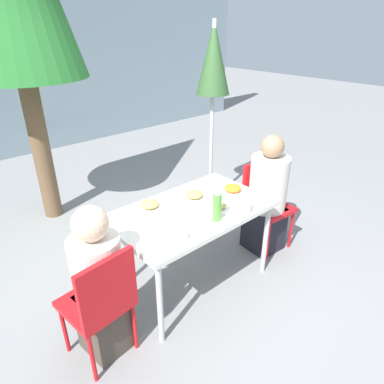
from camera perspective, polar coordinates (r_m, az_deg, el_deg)
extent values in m
plane|color=gray|center=(3.20, 0.00, -14.65)|extent=(24.00, 24.00, 0.00)
cube|color=gray|center=(6.50, -28.79, 18.22)|extent=(10.00, 0.20, 3.00)
cube|color=silver|center=(2.77, 0.00, -3.15)|extent=(1.30, 0.78, 0.04)
cylinder|color=#B7B7B7|center=(2.50, -5.37, -18.08)|extent=(0.04, 0.04, 0.71)
cylinder|color=#B7B7B7|center=(3.16, 12.15, -7.71)|extent=(0.04, 0.04, 0.71)
cylinder|color=#B7B7B7|center=(2.93, -13.24, -10.90)|extent=(0.04, 0.04, 0.71)
cylinder|color=#B7B7B7|center=(3.52, 3.63, -3.32)|extent=(0.04, 0.04, 0.71)
cube|color=red|center=(2.46, -15.80, -17.31)|extent=(0.44, 0.44, 0.04)
cube|color=red|center=(2.19, -13.83, -15.40)|extent=(0.40, 0.08, 0.42)
cylinder|color=red|center=(2.68, -20.50, -20.60)|extent=(0.03, 0.03, 0.42)
cylinder|color=red|center=(2.79, -14.19, -17.34)|extent=(0.03, 0.03, 0.42)
cylinder|color=red|center=(2.47, -16.26, -25.04)|extent=(0.03, 0.03, 0.42)
cylinder|color=red|center=(2.58, -9.55, -21.17)|extent=(0.03, 0.03, 0.42)
cube|color=#473D33|center=(2.62, -14.24, -20.14)|extent=(0.33, 0.33, 0.46)
cylinder|color=beige|center=(2.32, -15.52, -12.29)|extent=(0.33, 0.33, 0.46)
sphere|color=beige|center=(2.13, -16.63, -5.08)|extent=(0.23, 0.23, 0.23)
cube|color=red|center=(3.49, 12.72, -2.64)|extent=(0.43, 0.43, 0.04)
cube|color=red|center=(3.49, 10.90, 1.81)|extent=(0.40, 0.07, 0.42)
cylinder|color=red|center=(3.63, 16.15, -6.05)|extent=(0.03, 0.03, 0.42)
cylinder|color=red|center=(3.40, 12.54, -7.99)|extent=(0.03, 0.03, 0.42)
cylinder|color=red|center=(3.81, 12.21, -3.91)|extent=(0.03, 0.03, 0.42)
cylinder|color=red|center=(3.59, 8.53, -5.60)|extent=(0.03, 0.03, 0.42)
cube|color=black|center=(3.56, 11.85, -5.84)|extent=(0.35, 0.35, 0.46)
cylinder|color=beige|center=(3.33, 12.63, 1.39)|extent=(0.36, 0.36, 0.53)
sphere|color=#9E7556|center=(3.19, 13.29, 7.42)|extent=(0.21, 0.21, 0.21)
cylinder|color=#333333|center=(4.44, 2.98, -1.36)|extent=(0.36, 0.36, 0.05)
cylinder|color=#BCBCBC|center=(4.06, 3.33, 11.71)|extent=(0.04, 0.04, 2.13)
cone|color=#2D5128|center=(3.94, 3.61, 21.40)|extent=(0.37, 0.37, 0.76)
cylinder|color=white|center=(2.76, 4.54, -2.74)|extent=(0.21, 0.21, 0.01)
ellipsoid|color=tan|center=(2.74, 4.56, -2.20)|extent=(0.11, 0.11, 0.05)
cylinder|color=white|center=(2.90, 0.36, -1.01)|extent=(0.27, 0.27, 0.01)
ellipsoid|color=tan|center=(2.89, 0.36, -0.37)|extent=(0.15, 0.15, 0.06)
cylinder|color=white|center=(2.77, -7.08, -2.65)|extent=(0.27, 0.27, 0.01)
ellipsoid|color=tan|center=(2.76, -7.12, -1.99)|extent=(0.15, 0.15, 0.06)
cylinder|color=white|center=(3.03, 6.76, 0.04)|extent=(0.27, 0.27, 0.01)
ellipsoid|color=orange|center=(3.02, 6.80, 0.66)|extent=(0.15, 0.15, 0.06)
cylinder|color=#51A338|center=(2.56, 4.20, -2.55)|extent=(0.07, 0.07, 0.22)
cylinder|color=white|center=(2.50, 4.28, -0.19)|extent=(0.05, 0.05, 0.02)
cylinder|color=silver|center=(2.72, 9.09, -2.38)|extent=(0.07, 0.07, 0.10)
cylinder|color=white|center=(2.39, -2.67, -7.14)|extent=(0.16, 0.16, 0.05)
cylinder|color=brown|center=(4.20, -23.77, 6.09)|extent=(0.20, 0.20, 1.59)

